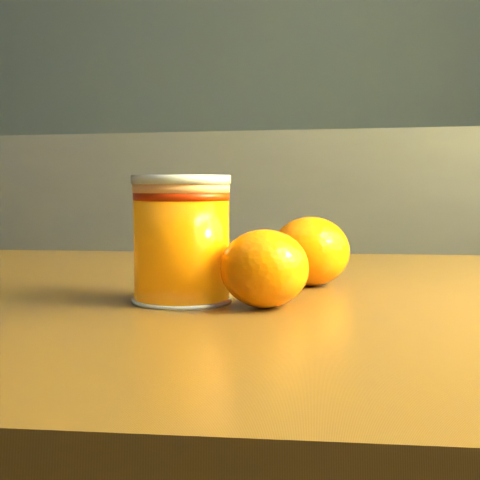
# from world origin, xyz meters

# --- Properties ---
(kitchen_counter) EXTENTS (3.15, 0.60, 0.90)m
(kitchen_counter) POSITION_xyz_m (0.00, 1.45, 0.45)
(kitchen_counter) COLOR #55565A
(kitchen_counter) RESTS_ON ground
(table) EXTENTS (0.98, 0.75, 0.68)m
(table) POSITION_xyz_m (1.03, 0.05, 0.59)
(table) COLOR brown
(table) RESTS_ON ground
(juice_glass) EXTENTS (0.08, 0.08, 0.09)m
(juice_glass) POSITION_xyz_m (0.93, -0.01, 0.73)
(juice_glass) COLOR orange
(juice_glass) RESTS_ON table
(orange_front) EXTENTS (0.07, 0.07, 0.06)m
(orange_front) POSITION_xyz_m (1.00, -0.02, 0.71)
(orange_front) COLOR orange
(orange_front) RESTS_ON table
(orange_back) EXTENTS (0.08, 0.08, 0.06)m
(orange_back) POSITION_xyz_m (1.01, 0.09, 0.71)
(orange_back) COLOR orange
(orange_back) RESTS_ON table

